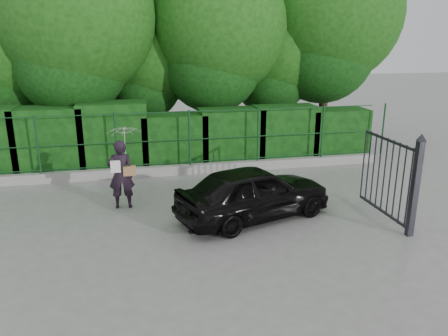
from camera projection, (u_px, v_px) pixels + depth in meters
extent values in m
plane|color=gray|center=(200.00, 232.00, 10.09)|extent=(80.00, 80.00, 0.00)
cube|color=#9E9E99|center=(178.00, 170.00, 14.26)|extent=(14.00, 0.25, 0.30)
cylinder|color=#123D1C|center=(38.00, 145.00, 13.11)|extent=(0.06, 0.06, 1.80)
cylinder|color=#123D1C|center=(116.00, 141.00, 13.57)|extent=(0.06, 0.06, 1.80)
cylinder|color=#123D1C|center=(189.00, 138.00, 14.03)|extent=(0.06, 0.06, 1.80)
cylinder|color=#123D1C|center=(258.00, 135.00, 14.50)|extent=(0.06, 0.06, 1.80)
cylinder|color=#123D1C|center=(322.00, 132.00, 14.96)|extent=(0.06, 0.06, 1.80)
cylinder|color=#123D1C|center=(383.00, 129.00, 15.43)|extent=(0.06, 0.06, 1.80)
cylinder|color=#123D1C|center=(178.00, 162.00, 14.18)|extent=(13.60, 0.03, 0.03)
cylinder|color=#123D1C|center=(177.00, 140.00, 13.97)|extent=(13.60, 0.03, 0.03)
cylinder|color=#123D1C|center=(176.00, 112.00, 13.71)|extent=(13.60, 0.03, 0.03)
cube|color=black|center=(50.00, 141.00, 14.11)|extent=(2.20, 1.20, 2.18)
cube|color=black|center=(114.00, 136.00, 14.50)|extent=(2.20, 1.20, 2.28)
cube|color=black|center=(174.00, 140.00, 14.97)|extent=(2.20, 1.20, 1.81)
cube|color=black|center=(231.00, 136.00, 15.36)|extent=(2.20, 1.20, 1.93)
cube|color=black|center=(285.00, 133.00, 15.76)|extent=(2.20, 1.20, 1.97)
cube|color=black|center=(336.00, 133.00, 16.19)|extent=(2.20, 1.20, 1.79)
cylinder|color=black|center=(16.00, 107.00, 15.93)|extent=(0.36, 0.36, 3.75)
sphere|color=#14470F|center=(7.00, 43.00, 15.28)|extent=(4.50, 4.50, 4.50)
cylinder|color=black|center=(84.00, 97.00, 15.57)|extent=(0.36, 0.36, 4.50)
sphere|color=#14470F|center=(77.00, 17.00, 14.79)|extent=(5.40, 5.40, 5.40)
cylinder|color=black|center=(153.00, 107.00, 17.47)|extent=(0.36, 0.36, 3.25)
sphere|color=#14470F|center=(151.00, 57.00, 16.91)|extent=(3.90, 3.90, 3.90)
cylinder|color=black|center=(219.00, 96.00, 16.90)|extent=(0.36, 0.36, 4.25)
sphere|color=#14470F|center=(219.00, 27.00, 16.16)|extent=(5.10, 5.10, 5.10)
cylinder|color=black|center=(275.00, 101.00, 18.17)|extent=(0.36, 0.36, 3.50)
sphere|color=#14470F|center=(276.00, 49.00, 17.56)|extent=(4.20, 4.20, 4.20)
cylinder|color=black|center=(324.00, 86.00, 18.02)|extent=(0.36, 0.36, 4.75)
sphere|color=#14470F|center=(329.00, 13.00, 17.19)|extent=(5.70, 5.70, 5.70)
cube|color=#222228|center=(415.00, 190.00, 9.58)|extent=(0.14, 0.14, 2.20)
cone|color=#222228|center=(422.00, 137.00, 9.24)|extent=(0.22, 0.22, 0.16)
cube|color=#222228|center=(381.00, 210.00, 10.93)|extent=(0.05, 2.00, 0.06)
cube|color=#222228|center=(389.00, 140.00, 10.41)|extent=(0.05, 2.00, 0.06)
cylinder|color=#222228|center=(409.00, 189.00, 9.78)|extent=(0.04, 0.04, 1.90)
cylinder|color=#222228|center=(402.00, 185.00, 10.01)|extent=(0.04, 0.04, 1.90)
cylinder|color=#222228|center=(396.00, 182.00, 10.25)|extent=(0.04, 0.04, 1.90)
cylinder|color=#222228|center=(390.00, 179.00, 10.48)|extent=(0.04, 0.04, 1.90)
cylinder|color=#222228|center=(384.00, 176.00, 10.71)|extent=(0.04, 0.04, 1.90)
cylinder|color=#222228|center=(379.00, 173.00, 10.95)|extent=(0.04, 0.04, 1.90)
cylinder|color=#222228|center=(373.00, 170.00, 11.18)|extent=(0.04, 0.04, 1.90)
cylinder|color=#222228|center=(368.00, 167.00, 11.42)|extent=(0.04, 0.04, 1.90)
cylinder|color=#222228|center=(363.00, 164.00, 11.65)|extent=(0.04, 0.04, 1.90)
imported|color=black|center=(121.00, 174.00, 11.28)|extent=(0.68, 0.45, 1.82)
imported|color=white|center=(125.00, 142.00, 11.11)|extent=(0.89, 0.90, 0.81)
cube|color=#9B7344|center=(130.00, 171.00, 11.22)|extent=(0.32, 0.15, 0.24)
cube|color=white|center=(116.00, 167.00, 11.07)|extent=(0.25, 0.02, 0.32)
imported|color=black|center=(254.00, 192.00, 10.69)|extent=(4.22, 2.71, 1.34)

